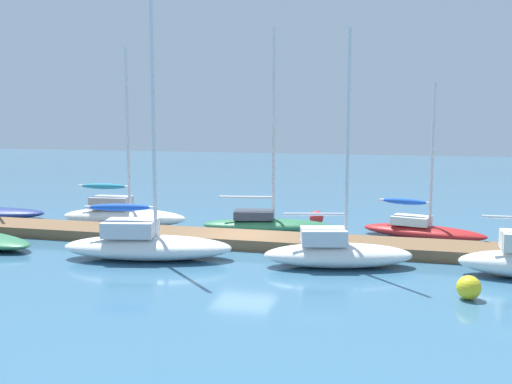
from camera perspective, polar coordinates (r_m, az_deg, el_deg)
The scene contains 9 objects.
ground_plane at distance 25.34m, azimuth -1.17°, elevation -5.05°, with size 120.00×120.00×0.00m, color #386684.
dock_pier at distance 25.29m, azimuth -1.17°, elevation -4.55°, with size 32.61×2.34×0.45m, color brown.
sailboat_2 at distance 30.18m, azimuth -12.59°, elevation -2.03°, with size 6.40×2.28×8.60m.
sailboat_3 at distance 23.16m, azimuth -10.46°, elevation -4.77°, with size 6.69×3.37×9.97m.
sailboat_4 at distance 28.08m, azimuth 0.89°, elevation -2.85°, with size 6.23×2.80×9.30m.
sailboat_5 at distance 21.83m, azimuth 7.63°, elevation -5.60°, with size 5.60×3.05×8.39m.
sailboat_6 at distance 27.61m, azimuth 15.41°, elevation -3.32°, with size 5.63×2.87×6.83m.
mooring_buoy_red at distance 30.09m, azimuth 5.76°, elevation -2.44°, with size 0.69×0.69×0.69m, color red.
mooring_buoy_yellow at distance 19.05m, azimuth 19.53°, elevation -8.54°, with size 0.72×0.72×0.72m, color yellow.
Camera 1 is at (6.85, -23.79, 5.42)m, focal length 42.17 mm.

